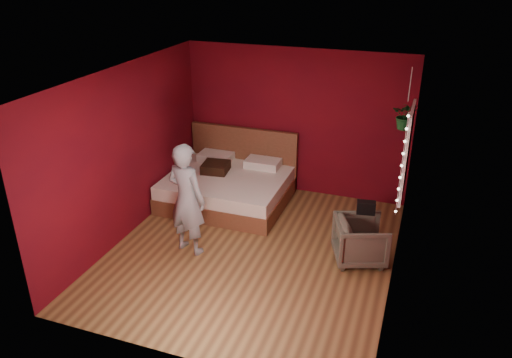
# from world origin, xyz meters

# --- Properties ---
(floor) EXTENTS (4.50, 4.50, 0.00)m
(floor) POSITION_xyz_m (0.00, 0.00, 0.00)
(floor) COLOR olive
(floor) RESTS_ON ground
(room_walls) EXTENTS (4.04, 4.54, 2.62)m
(room_walls) POSITION_xyz_m (0.00, 0.00, 1.68)
(room_walls) COLOR maroon
(room_walls) RESTS_ON ground
(window) EXTENTS (0.05, 0.97, 1.27)m
(window) POSITION_xyz_m (1.97, 0.90, 1.50)
(window) COLOR white
(window) RESTS_ON room_walls
(fairy_lights) EXTENTS (0.04, 0.04, 1.45)m
(fairy_lights) POSITION_xyz_m (1.94, 0.37, 1.50)
(fairy_lights) COLOR silver
(fairy_lights) RESTS_ON room_walls
(bed) EXTENTS (2.04, 1.74, 1.12)m
(bed) POSITION_xyz_m (-0.95, 1.43, 0.29)
(bed) COLOR brown
(bed) RESTS_ON ground
(person) EXTENTS (0.69, 0.53, 1.68)m
(person) POSITION_xyz_m (-0.89, -0.27, 0.84)
(person) COLOR gray
(person) RESTS_ON ground
(armchair) EXTENTS (0.90, 0.89, 0.64)m
(armchair) POSITION_xyz_m (1.52, 0.30, 0.32)
(armchair) COLOR #565244
(armchair) RESTS_ON ground
(handbag) EXTENTS (0.28, 0.17, 0.19)m
(handbag) POSITION_xyz_m (1.53, 0.53, 0.74)
(handbag) COLOR black
(handbag) RESTS_ON armchair
(throw_pillow) EXTENTS (0.49, 0.49, 0.16)m
(throw_pillow) POSITION_xyz_m (-1.21, 1.45, 0.59)
(throw_pillow) COLOR #311B10
(throw_pillow) RESTS_ON bed
(hanging_plant) EXTENTS (0.42, 0.37, 0.90)m
(hanging_plant) POSITION_xyz_m (1.88, 1.28, 1.91)
(hanging_plant) COLOR silver
(hanging_plant) RESTS_ON room_walls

